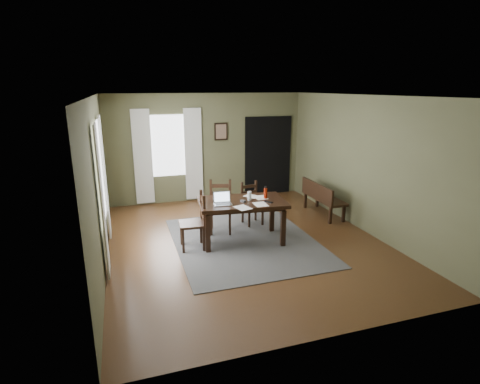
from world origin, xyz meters
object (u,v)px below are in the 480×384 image
object	(u,v)px
laptop	(222,201)
water_bottle	(266,193)
chair_end	(195,222)
chair_back_right	(252,204)
dining_table	(242,206)
bench	(321,196)
chair_back_left	(221,207)

from	to	relation	value
laptop	water_bottle	world-z (taller)	water_bottle
chair_end	laptop	xyz separation A→B (m)	(0.51, -0.04, 0.36)
chair_back_right	laptop	xyz separation A→B (m)	(-0.89, -0.93, 0.42)
water_bottle	dining_table	bearing A→B (deg)	-179.74
dining_table	bench	bearing A→B (deg)	28.72
chair_end	chair_back_left	size ratio (longest dim) A/B	1.00
laptop	chair_back_right	bearing A→B (deg)	51.39
water_bottle	chair_back_left	bearing A→B (deg)	139.14
dining_table	chair_end	bearing A→B (deg)	-171.00
chair_end	water_bottle	distance (m)	1.43
chair_back_left	chair_back_right	world-z (taller)	chair_back_left
chair_back_right	water_bottle	xyz separation A→B (m)	(-0.03, -0.85, 0.48)
dining_table	laptop	distance (m)	0.43
chair_back_right	water_bottle	size ratio (longest dim) A/B	3.80
dining_table	bench	distance (m)	2.39
chair_back_left	bench	distance (m)	2.46
dining_table	bench	size ratio (longest dim) A/B	1.26
bench	water_bottle	bearing A→B (deg)	117.38
dining_table	water_bottle	bearing A→B (deg)	6.76
dining_table	chair_back_left	size ratio (longest dim) A/B	1.64
chair_back_right	chair_back_left	bearing A→B (deg)	-170.05
chair_back_right	laptop	world-z (taller)	laptop
chair_back_left	chair_back_right	distance (m)	0.78
dining_table	bench	xyz separation A→B (m)	(2.20, 0.90, -0.26)
chair_end	chair_back_left	bearing A→B (deg)	139.64
chair_end	dining_table	bearing A→B (deg)	96.72
bench	water_bottle	distance (m)	2.00
chair_end	chair_back_right	size ratio (longest dim) A/B	1.15
dining_table	laptop	world-z (taller)	laptop
bench	chair_back_right	bearing A→B (deg)	91.43
bench	laptop	bearing A→B (deg)	110.58
water_bottle	bench	bearing A→B (deg)	27.38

